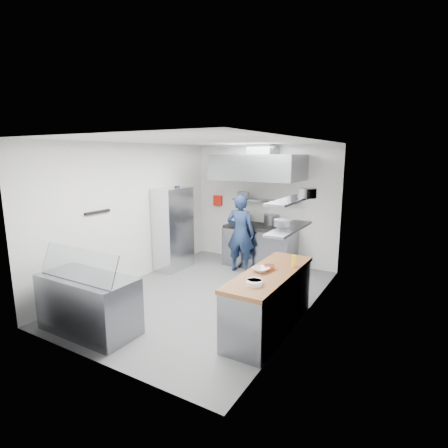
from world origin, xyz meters
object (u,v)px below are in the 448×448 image
Objects in this scene: chef at (240,233)px; display_case at (89,304)px; gas_range at (260,247)px; wire_rack at (173,229)px.

chef is 1.16× the size of display_case.
wire_rack reaches higher than gas_range.
wire_rack reaches higher than chef.
gas_range is 0.86× the size of wire_rack.
wire_rack is 1.23× the size of display_case.
display_case is (-0.88, -4.10, -0.03)m from gas_range.
gas_range is 0.73m from chef.
gas_range is at bearing -121.15° from chef.
chef is 1.52m from wire_rack.
gas_range reaches higher than display_case.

